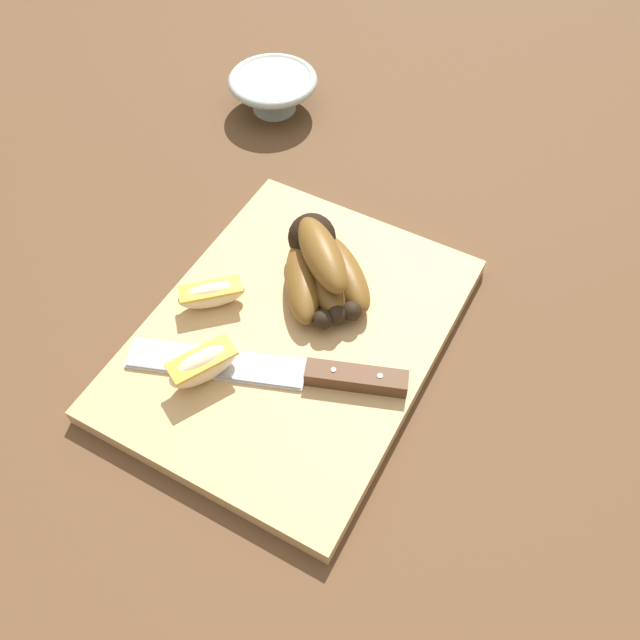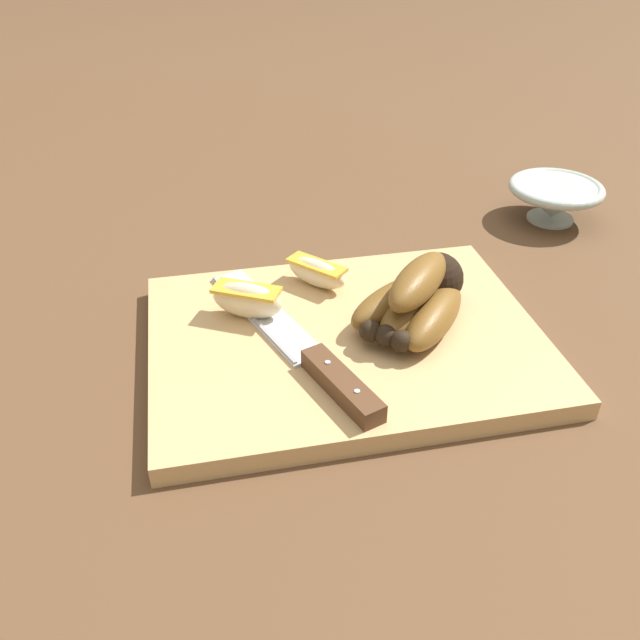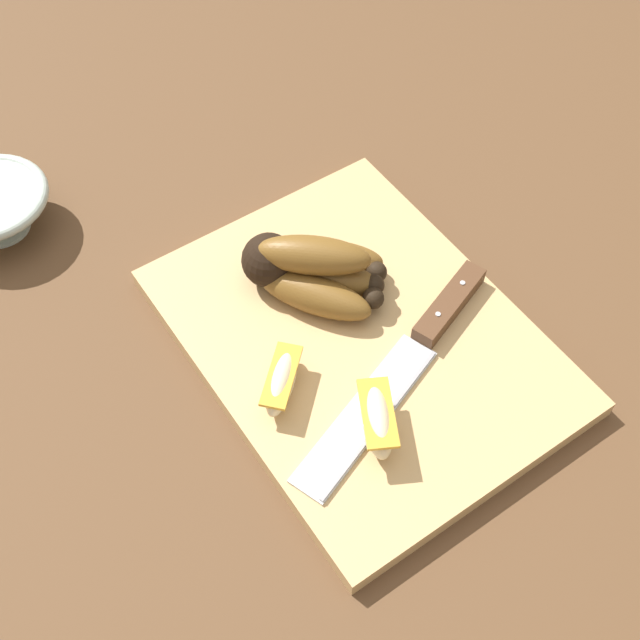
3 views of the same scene
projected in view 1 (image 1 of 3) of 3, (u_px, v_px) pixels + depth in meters
ground_plane at (293, 327)px, 0.73m from camera, size 6.00×6.00×0.00m
cutting_board at (293, 336)px, 0.71m from camera, size 0.37×0.28×0.02m
banana_bunch at (321, 266)px, 0.72m from camera, size 0.14×0.14×0.07m
chefs_knife at (307, 373)px, 0.66m from camera, size 0.12×0.27×0.02m
apple_wedge_near at (203, 366)px, 0.65m from camera, size 0.08×0.06×0.04m
apple_wedge_middle at (211, 295)px, 0.71m from camera, size 0.06×0.07×0.03m
ceramic_bowl at (273, 90)px, 0.93m from camera, size 0.12×0.12×0.05m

